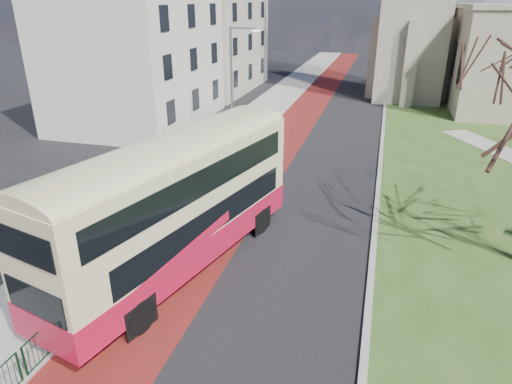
% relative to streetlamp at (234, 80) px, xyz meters
% --- Properties ---
extents(ground, '(160.00, 160.00, 0.00)m').
position_rel_streetlamp_xyz_m(ground, '(4.35, -18.00, -4.59)').
color(ground, black).
rests_on(ground, ground).
extents(road_carriageway, '(9.00, 120.00, 0.01)m').
position_rel_streetlamp_xyz_m(road_carriageway, '(5.85, 2.00, -4.59)').
color(road_carriageway, black).
rests_on(road_carriageway, ground).
extents(bus_lane, '(3.40, 120.00, 0.01)m').
position_rel_streetlamp_xyz_m(bus_lane, '(3.15, 2.00, -4.59)').
color(bus_lane, '#591414').
rests_on(bus_lane, ground).
extents(pavement_west, '(4.00, 120.00, 0.12)m').
position_rel_streetlamp_xyz_m(pavement_west, '(-0.65, 2.00, -4.53)').
color(pavement_west, gray).
rests_on(pavement_west, ground).
extents(kerb_west, '(0.25, 120.00, 0.13)m').
position_rel_streetlamp_xyz_m(kerb_west, '(1.35, 2.00, -4.53)').
color(kerb_west, '#999993').
rests_on(kerb_west, ground).
extents(kerb_east, '(0.25, 80.00, 0.13)m').
position_rel_streetlamp_xyz_m(kerb_east, '(10.45, 4.00, -4.53)').
color(kerb_east, '#999993').
rests_on(kerb_east, ground).
extents(pedestrian_railing, '(0.07, 24.00, 1.12)m').
position_rel_streetlamp_xyz_m(pedestrian_railing, '(1.40, -14.00, -4.04)').
color(pedestrian_railing, '#0B3416').
rests_on(pedestrian_railing, ground).
extents(street_block_near, '(10.30, 14.30, 13.00)m').
position_rel_streetlamp_xyz_m(street_block_near, '(-9.65, 4.00, 1.92)').
color(street_block_near, beige).
rests_on(street_block_near, ground).
extents(street_block_far, '(10.30, 16.30, 11.50)m').
position_rel_streetlamp_xyz_m(street_block_far, '(-9.65, 20.00, 1.17)').
color(street_block_far, '#B5AD99').
rests_on(street_block_far, ground).
extents(streetlamp, '(2.13, 0.18, 8.00)m').
position_rel_streetlamp_xyz_m(streetlamp, '(0.00, 0.00, 0.00)').
color(streetlamp, gray).
rests_on(streetlamp, pavement_west).
extents(bus, '(5.79, 12.51, 5.10)m').
position_rel_streetlamp_xyz_m(bus, '(3.13, -16.48, -1.69)').
color(bus, '#B51030').
rests_on(bus, ground).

